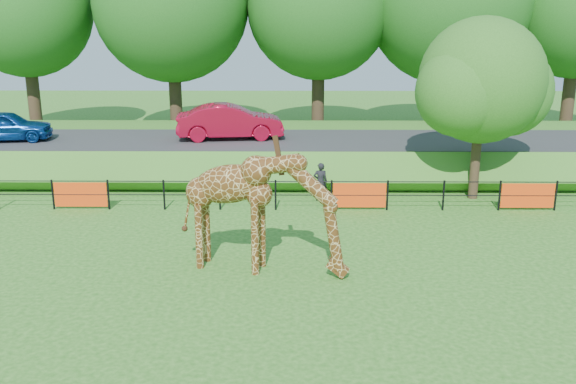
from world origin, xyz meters
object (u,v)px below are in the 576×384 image
giraffe (263,212)px  tree_east (484,85)px  visitor (320,182)px  car_red (230,122)px  car_blue (5,126)px

giraffe → tree_east: (7.76, 7.28, 2.61)m
visitor → tree_east: size_ratio=0.22×
car_red → tree_east: (9.78, -4.51, 2.09)m
giraffe → visitor: giraffe is taller
visitor → tree_east: 6.94m
tree_east → car_blue: bearing=168.6°
tree_east → car_red: bearing=155.3°
giraffe → visitor: 7.18m
car_blue → tree_east: 20.08m
giraffe → visitor: bearing=90.0°
car_red → visitor: 6.40m
car_red → tree_east: 10.97m
giraffe → car_red: size_ratio=1.00×
giraffe → car_blue: 16.31m
giraffe → car_blue: giraffe is taller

